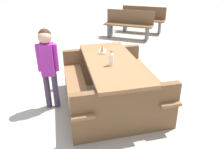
# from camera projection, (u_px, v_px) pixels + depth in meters

# --- Properties ---
(ground_plane) EXTENTS (30.00, 30.00, 0.00)m
(ground_plane) POSITION_uv_depth(u_px,v_px,m) (112.00, 103.00, 3.68)
(ground_plane) COLOR #ADA599
(ground_plane) RESTS_ON ground
(picnic_table) EXTENTS (1.92, 1.55, 0.75)m
(picnic_table) POSITION_uv_depth(u_px,v_px,m) (112.00, 79.00, 3.49)
(picnic_table) COLOR brown
(picnic_table) RESTS_ON ground
(soda_bottle) EXTENTS (0.07, 0.07, 0.22)m
(soda_bottle) POSITION_uv_depth(u_px,v_px,m) (111.00, 59.00, 3.17)
(soda_bottle) COLOR silver
(soda_bottle) RESTS_ON picnic_table
(hotdog_tray) EXTENTS (0.21, 0.17, 0.08)m
(hotdog_tray) POSITION_uv_depth(u_px,v_px,m) (102.00, 51.00, 3.68)
(hotdog_tray) COLOR white
(hotdog_tray) RESTS_ON picnic_table
(child_in_coat) EXTENTS (0.22, 0.30, 1.25)m
(child_in_coat) POSITION_uv_depth(u_px,v_px,m) (48.00, 60.00, 3.27)
(child_in_coat) COLOR #3F334C
(child_in_coat) RESTS_ON ground
(park_bench_near) EXTENTS (1.25, 1.42, 0.85)m
(park_bench_near) POSITION_uv_depth(u_px,v_px,m) (129.00, 24.00, 6.98)
(park_bench_near) COLOR brown
(park_bench_near) RESTS_ON ground
(park_bench_mid) EXTENTS (1.24, 1.43, 0.85)m
(park_bench_mid) POSITION_uv_depth(u_px,v_px,m) (143.00, 19.00, 7.67)
(park_bench_mid) COLOR brown
(park_bench_mid) RESTS_ON ground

